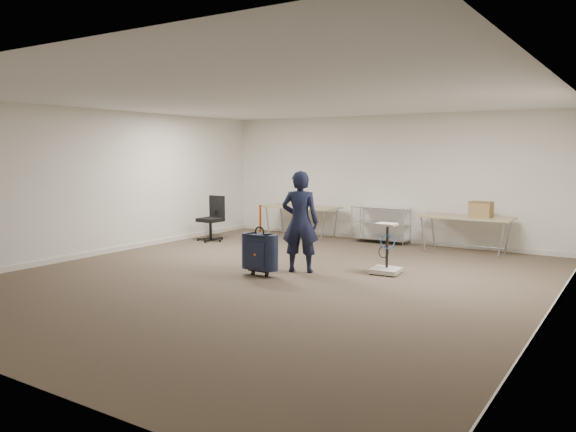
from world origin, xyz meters
The scene contains 10 objects.
ground centered at (0.00, 0.00, 0.00)m, with size 9.00×9.00×0.00m, color #443529.
room_shell centered at (0.00, 1.38, 0.05)m, with size 8.00×9.00×9.00m.
folding_table_left centered at (-1.90, 3.95, 0.68)m, with size 1.80×0.75×0.73m.
folding_table_right centered at (1.90, 3.95, 0.68)m, with size 1.80×0.75×0.73m.
wire_shelf centered at (0.00, 4.20, 0.44)m, with size 1.22×0.47×0.80m.
person centered at (0.09, 0.66, 0.84)m, with size 0.62×0.40×1.69m, color black.
suitcase centered at (-0.29, 0.04, 0.39)m, with size 0.43×0.25×1.15m.
office_chair centered at (-3.32, 2.41, 0.31)m, with size 0.61×0.61×1.01m.
equipment_cart centered at (1.35, 1.31, 0.22)m, with size 0.48×0.48×0.84m.
cardboard_box centered at (2.19, 3.95, 0.88)m, with size 0.41×0.30×0.30m, color #A4804C.
Camera 1 is at (4.91, -7.17, 1.99)m, focal length 35.00 mm.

